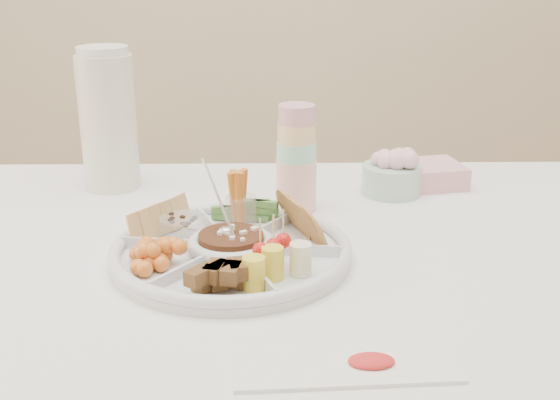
{
  "coord_description": "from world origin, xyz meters",
  "views": [
    {
      "loc": [
        -0.04,
        -1.06,
        1.23
      ],
      "look_at": [
        -0.02,
        0.07,
        0.83
      ],
      "focal_mm": 45.0,
      "sensor_mm": 36.0,
      "label": 1
    }
  ],
  "objects": [
    {
      "name": "party_tray",
      "position": [
        -0.1,
        -0.03,
        0.78
      ],
      "size": [
        0.43,
        0.43,
        0.04
      ],
      "primitive_type": "cylinder",
      "rotation": [
        0.0,
        0.0,
        -0.13
      ],
      "color": "silver",
      "rests_on": "dining_table"
    },
    {
      "name": "bean_dip",
      "position": [
        -0.1,
        -0.03,
        0.79
      ],
      "size": [
        0.12,
        0.12,
        0.04
      ],
      "primitive_type": "cylinder",
      "rotation": [
        0.0,
        0.0,
        -0.13
      ],
      "color": "#3D180A",
      "rests_on": "party_tray"
    },
    {
      "name": "tortillas",
      "position": [
        0.02,
        0.02,
        0.8
      ],
      "size": [
        0.12,
        0.12,
        0.06
      ],
      "primitive_type": null,
      "rotation": [
        0.0,
        0.0,
        -0.13
      ],
      "color": "#A97135",
      "rests_on": "party_tray"
    },
    {
      "name": "carrot_cucumber",
      "position": [
        -0.08,
        0.1,
        0.82
      ],
      "size": [
        0.12,
        0.12,
        0.1
      ],
      "primitive_type": null,
      "rotation": [
        0.0,
        0.0,
        -0.13
      ],
      "color": "orange",
      "rests_on": "party_tray"
    },
    {
      "name": "pita_raisins",
      "position": [
        -0.2,
        0.05,
        0.8
      ],
      "size": [
        0.12,
        0.12,
        0.06
      ],
      "primitive_type": null,
      "rotation": [
        0.0,
        0.0,
        -0.13
      ],
      "color": "tan",
      "rests_on": "party_tray"
    },
    {
      "name": "cherries",
      "position": [
        -0.22,
        -0.08,
        0.79
      ],
      "size": [
        0.13,
        0.13,
        0.05
      ],
      "primitive_type": null,
      "rotation": [
        0.0,
        0.0,
        -0.13
      ],
      "color": "orange",
      "rests_on": "party_tray"
    },
    {
      "name": "granola_chunks",
      "position": [
        -0.11,
        -0.16,
        0.79
      ],
      "size": [
        0.12,
        0.12,
        0.05
      ],
      "primitive_type": null,
      "rotation": [
        0.0,
        0.0,
        -0.13
      ],
      "color": "brown",
      "rests_on": "party_tray"
    },
    {
      "name": "banana_tomato",
      "position": [
        0.01,
        -0.11,
        0.82
      ],
      "size": [
        0.12,
        0.12,
        0.09
      ],
      "primitive_type": null,
      "rotation": [
        0.0,
        0.0,
        -0.13
      ],
      "color": "#CFC56A",
      "rests_on": "party_tray"
    },
    {
      "name": "cup_stack",
      "position": [
        0.02,
        0.21,
        0.86
      ],
      "size": [
        0.08,
        0.08,
        0.21
      ],
      "primitive_type": "cylinder",
      "rotation": [
        0.0,
        0.0,
        -0.07
      ],
      "color": "#A4BD9C",
      "rests_on": "dining_table"
    },
    {
      "name": "thermos",
      "position": [
        -0.36,
        0.35,
        0.91
      ],
      "size": [
        0.15,
        0.15,
        0.3
      ],
      "primitive_type": "cylinder",
      "rotation": [
        0.0,
        0.0,
        -0.37
      ],
      "color": "silver",
      "rests_on": "dining_table"
    },
    {
      "name": "flower_bowl",
      "position": [
        0.21,
        0.29,
        0.8
      ],
      "size": [
        0.14,
        0.14,
        0.09
      ],
      "primitive_type": "cylinder",
      "rotation": [
        0.0,
        0.0,
        0.15
      ],
      "color": "#9ED2B7",
      "rests_on": "dining_table"
    },
    {
      "name": "napkin_stack",
      "position": [
        0.3,
        0.34,
        0.78
      ],
      "size": [
        0.16,
        0.15,
        0.05
      ],
      "primitive_type": "cube",
      "rotation": [
        0.0,
        0.0,
        0.19
      ],
      "color": "#E2A2AD",
      "rests_on": "dining_table"
    },
    {
      "name": "placemat",
      "position": [
        0.05,
        -0.34,
        0.76
      ],
      "size": [
        0.28,
        0.11,
        0.01
      ],
      "primitive_type": "cube",
      "rotation": [
        0.0,
        0.0,
        0.06
      ],
      "color": "white",
      "rests_on": "dining_table"
    }
  ]
}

